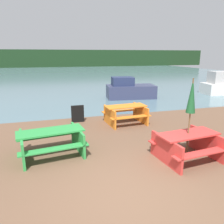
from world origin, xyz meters
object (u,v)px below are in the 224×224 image
picnic_table_red (187,144)px  umbrella_darkgreen (192,97)px  signboard (78,114)px  picnic_table_orange (125,113)px  picnic_table_green (51,140)px  boat (129,90)px

picnic_table_red → umbrella_darkgreen: 1.34m
signboard → picnic_table_orange: bearing=-21.1°
picnic_table_orange → picnic_table_green: bearing=-143.5°
umbrella_darkgreen → signboard: bearing=120.0°
picnic_table_orange → umbrella_darkgreen: (0.57, -3.61, 1.32)m
picnic_table_green → signboard: 3.28m
picnic_table_red → signboard: size_ratio=2.46×
umbrella_darkgreen → boat: umbrella_darkgreen is taller
boat → umbrella_darkgreen: bearing=-92.9°
picnic_table_red → signboard: bearing=120.0°
picnic_table_red → signboard: (-2.52, 4.37, -0.08)m
picnic_table_orange → picnic_table_red: bearing=-81.1°
umbrella_darkgreen → picnic_table_green: bearing=160.5°
umbrella_darkgreen → signboard: umbrella_darkgreen is taller
picnic_table_red → picnic_table_green: size_ratio=0.90×
picnic_table_orange → umbrella_darkgreen: size_ratio=0.79×
picnic_table_green → boat: size_ratio=0.60×
picnic_table_red → picnic_table_orange: size_ratio=1.02×
umbrella_darkgreen → signboard: (-2.52, 4.37, -1.42)m
signboard → picnic_table_red: bearing=-60.0°
picnic_table_green → picnic_table_orange: (3.12, 2.31, 0.01)m
picnic_table_red → picnic_table_green: bearing=160.5°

